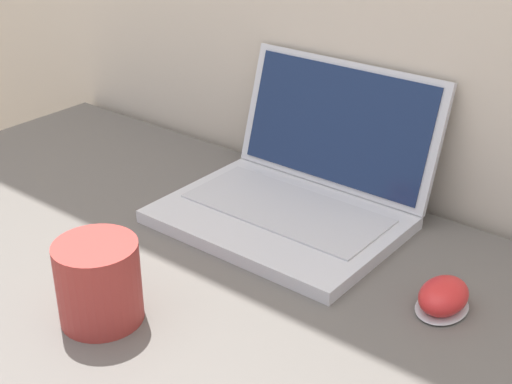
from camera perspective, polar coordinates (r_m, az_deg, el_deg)
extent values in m
cube|color=silver|center=(1.09, 1.80, -2.21)|extent=(0.35, 0.26, 0.02)
cube|color=#B7B7BC|center=(1.09, 2.42, -1.31)|extent=(0.31, 0.14, 0.00)
cube|color=silver|center=(1.16, 6.58, 5.40)|extent=(0.35, 0.07, 0.20)
cube|color=#19284C|center=(1.15, 6.43, 5.40)|extent=(0.33, 0.06, 0.18)
cylinder|color=#9E332D|center=(0.88, -12.47, -7.06)|extent=(0.10, 0.10, 0.10)
cylinder|color=black|center=(0.86, -12.78, -4.36)|extent=(0.09, 0.09, 0.01)
ellipsoid|color=#B2B2B7|center=(0.94, 14.65, -8.90)|extent=(0.06, 0.08, 0.01)
ellipsoid|color=red|center=(0.93, 14.77, -8.03)|extent=(0.06, 0.08, 0.04)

